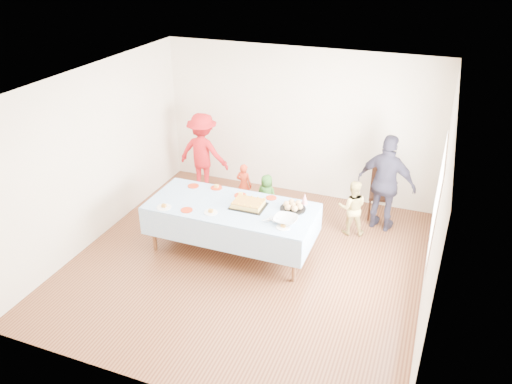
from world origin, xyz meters
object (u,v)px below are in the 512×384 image
(dining_chair, at_px, (382,189))
(party_table, at_px, (231,209))
(birthday_cake, at_px, (248,204))
(adult_left, at_px, (203,153))

(dining_chair, bearing_deg, party_table, -141.89)
(party_table, height_order, birthday_cake, birthday_cake)
(dining_chair, xyz_separation_m, adult_left, (-3.27, -0.19, 0.26))
(dining_chair, relative_size, adult_left, 0.60)
(party_table, bearing_deg, dining_chair, 44.22)
(party_table, relative_size, adult_left, 1.65)
(birthday_cake, bearing_deg, adult_left, 133.42)
(party_table, height_order, dining_chair, dining_chair)
(birthday_cake, distance_m, adult_left, 2.27)
(birthday_cake, height_order, dining_chair, dining_chair)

